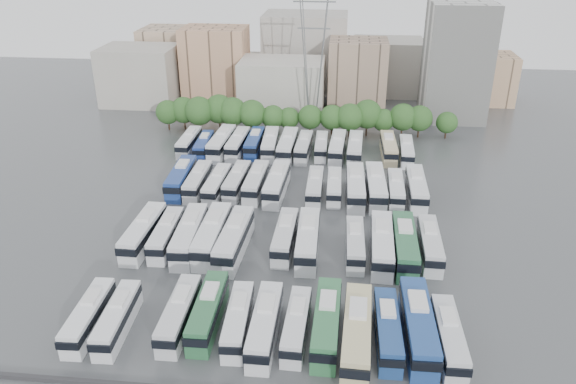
# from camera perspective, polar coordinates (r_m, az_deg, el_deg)

# --- Properties ---
(ground) EXTENTS (220.00, 220.00, 0.00)m
(ground) POSITION_cam_1_polar(r_m,az_deg,el_deg) (83.90, -1.11, -3.78)
(ground) COLOR #424447
(ground) RESTS_ON ground
(tree_line) EXTENTS (64.81, 7.84, 8.05)m
(tree_line) POSITION_cam_1_polar(r_m,az_deg,el_deg) (120.94, 0.32, 7.88)
(tree_line) COLOR black
(tree_line) RESTS_ON ground
(city_buildings) EXTENTS (102.00, 35.00, 20.00)m
(city_buildings) POSITION_cam_1_polar(r_m,az_deg,el_deg) (149.14, -0.63, 12.68)
(city_buildings) COLOR #9E998E
(city_buildings) RESTS_ON ground
(apartment_tower) EXTENTS (14.00, 14.00, 26.00)m
(apartment_tower) POSITION_cam_1_polar(r_m,az_deg,el_deg) (135.85, 16.74, 12.57)
(apartment_tower) COLOR silver
(apartment_tower) RESTS_ON ground
(electricity_pylon) EXTENTS (9.00, 6.91, 33.83)m
(electricity_pylon) POSITION_cam_1_polar(r_m,az_deg,el_deg) (124.82, 2.64, 15.17)
(electricity_pylon) COLOR slate
(electricity_pylon) RESTS_ON ground
(bus_r0_s1) EXTENTS (2.79, 11.18, 3.49)m
(bus_r0_s1) POSITION_cam_1_polar(r_m,az_deg,el_deg) (67.72, -19.59, -11.75)
(bus_r0_s1) COLOR white
(bus_r0_s1) RESTS_ON ground
(bus_r0_s2) EXTENTS (2.93, 11.14, 3.46)m
(bus_r0_s2) POSITION_cam_1_polar(r_m,az_deg,el_deg) (66.41, -16.95, -12.14)
(bus_r0_s2) COLOR silver
(bus_r0_s2) RESTS_ON ground
(bus_r0_s4) EXTENTS (2.60, 11.59, 3.63)m
(bus_r0_s4) POSITION_cam_1_polar(r_m,az_deg,el_deg) (65.30, -10.98, -12.01)
(bus_r0_s4) COLOR silver
(bus_r0_s4) RESTS_ON ground
(bus_r0_s5) EXTENTS (2.75, 11.97, 3.75)m
(bus_r0_s5) POSITION_cam_1_polar(r_m,az_deg,el_deg) (65.06, -8.13, -11.86)
(bus_r0_s5) COLOR #2A633C
(bus_r0_s5) RESTS_ON ground
(bus_r0_s6) EXTENTS (2.90, 11.15, 3.47)m
(bus_r0_s6) POSITION_cam_1_polar(r_m,az_deg,el_deg) (63.66, -5.09, -12.80)
(bus_r0_s6) COLOR silver
(bus_r0_s6) RESTS_ON ground
(bus_r0_s7) EXTENTS (2.71, 12.15, 3.81)m
(bus_r0_s7) POSITION_cam_1_polar(r_m,az_deg,el_deg) (62.57, -2.36, -13.29)
(bus_r0_s7) COLOR silver
(bus_r0_s7) RESTS_ON ground
(bus_r0_s8) EXTENTS (2.68, 10.88, 3.39)m
(bus_r0_s8) POSITION_cam_1_polar(r_m,az_deg,el_deg) (62.83, 0.87, -13.32)
(bus_r0_s8) COLOR silver
(bus_r0_s8) RESTS_ON ground
(bus_r0_s9) EXTENTS (3.02, 12.71, 3.97)m
(bus_r0_s9) POSITION_cam_1_polar(r_m,az_deg,el_deg) (62.84, 3.94, -13.05)
(bus_r0_s9) COLOR #2F6D41
(bus_r0_s9) RESTS_ON ground
(bus_r0_s10) EXTENTS (3.47, 13.59, 4.23)m
(bus_r0_s10) POSITION_cam_1_polar(r_m,az_deg,el_deg) (61.59, 7.00, -13.98)
(bus_r0_s10) COLOR #C6BB88
(bus_r0_s10) RESTS_ON ground
(bus_r0_s11) EXTENTS (2.71, 11.58, 3.62)m
(bus_r0_s11) POSITION_cam_1_polar(r_m,az_deg,el_deg) (62.98, 10.09, -13.55)
(bus_r0_s11) COLOR navy
(bus_r0_s11) RESTS_ON ground
(bus_r0_s12) EXTENTS (3.19, 13.73, 4.29)m
(bus_r0_s12) POSITION_cam_1_polar(r_m,az_deg,el_deg) (63.59, 13.09, -13.05)
(bus_r0_s12) COLOR navy
(bus_r0_s12) RESTS_ON ground
(bus_r0_s13) EXTENTS (2.61, 11.46, 3.59)m
(bus_r0_s13) POSITION_cam_1_polar(r_m,az_deg,el_deg) (63.43, 16.02, -13.97)
(bus_r0_s13) COLOR silver
(bus_r0_s13) RESTS_ON ground
(bus_r1_s1) EXTENTS (3.02, 12.93, 4.04)m
(bus_r1_s1) POSITION_cam_1_polar(r_m,az_deg,el_deg) (81.69, -14.47, -3.95)
(bus_r1_s1) COLOR silver
(bus_r1_s1) RESTS_ON ground
(bus_r1_s2) EXTENTS (2.88, 11.73, 3.66)m
(bus_r1_s2) POSITION_cam_1_polar(r_m,az_deg,el_deg) (80.78, -12.26, -4.20)
(bus_r1_s2) COLOR silver
(bus_r1_s2) RESTS_ON ground
(bus_r1_s3) EXTENTS (3.48, 13.46, 4.19)m
(bus_r1_s3) POSITION_cam_1_polar(r_m,az_deg,el_deg) (79.46, -9.98, -4.30)
(bus_r1_s3) COLOR silver
(bus_r1_s3) RESTS_ON ground
(bus_r1_s4) EXTENTS (3.04, 13.67, 4.28)m
(bus_r1_s4) POSITION_cam_1_polar(r_m,az_deg,el_deg) (78.98, -7.70, -4.29)
(bus_r1_s4) COLOR silver
(bus_r1_s4) RESTS_ON ground
(bus_r1_s5) EXTENTS (3.53, 13.74, 4.28)m
(bus_r1_s5) POSITION_cam_1_polar(r_m,az_deg,el_deg) (77.61, -5.48, -4.74)
(bus_r1_s5) COLOR silver
(bus_r1_s5) RESTS_ON ground
(bus_r1_s7) EXTENTS (2.83, 11.97, 3.74)m
(bus_r1_s7) POSITION_cam_1_polar(r_m,az_deg,el_deg) (78.42, -0.30, -4.49)
(bus_r1_s7) COLOR silver
(bus_r1_s7) RESTS_ON ground
(bus_r1_s8) EXTENTS (3.08, 13.21, 4.13)m
(bus_r1_s8) POSITION_cam_1_polar(r_m,az_deg,el_deg) (77.30, 2.02, -4.82)
(bus_r1_s8) COLOR silver
(bus_r1_s8) RESTS_ON ground
(bus_r1_s10) EXTENTS (2.63, 11.29, 3.53)m
(bus_r1_s10) POSITION_cam_1_polar(r_m,az_deg,el_deg) (77.38, 6.82, -5.23)
(bus_r1_s10) COLOR silver
(bus_r1_s10) RESTS_ON ground
(bus_r1_s11) EXTENTS (3.26, 13.47, 4.20)m
(bus_r1_s11) POSITION_cam_1_polar(r_m,az_deg,el_deg) (77.21, 9.51, -5.21)
(bus_r1_s11) COLOR silver
(bus_r1_s11) RESTS_ON ground
(bus_r1_s12) EXTENTS (3.14, 13.57, 4.25)m
(bus_r1_s12) POSITION_cam_1_polar(r_m,az_deg,el_deg) (77.54, 11.78, -5.25)
(bus_r1_s12) COLOR #2B6440
(bus_r1_s12) RESTS_ON ground
(bus_r1_s13) EXTENTS (2.86, 12.03, 3.76)m
(bus_r1_s13) POSITION_cam_1_polar(r_m,az_deg,el_deg) (78.94, 14.21, -5.14)
(bus_r1_s13) COLOR silver
(bus_r1_s13) RESTS_ON ground
(bus_r2_s1) EXTENTS (3.33, 13.07, 4.07)m
(bus_r2_s1) POSITION_cam_1_polar(r_m,az_deg,el_deg) (97.68, -10.81, 1.48)
(bus_r2_s1) COLOR navy
(bus_r2_s1) RESTS_ON ground
(bus_r2_s2) EXTENTS (2.60, 11.79, 3.70)m
(bus_r2_s2) POSITION_cam_1_polar(r_m,az_deg,el_deg) (96.27, -9.15, 1.13)
(bus_r2_s2) COLOR silver
(bus_r2_s2) RESTS_ON ground
(bus_r2_s3) EXTENTS (2.89, 11.67, 3.64)m
(bus_r2_s3) POSITION_cam_1_polar(r_m,az_deg,el_deg) (94.74, -7.22, 0.82)
(bus_r2_s3) COLOR silver
(bus_r2_s3) RESTS_ON ground
(bus_r2_s4) EXTENTS (3.12, 11.89, 3.70)m
(bus_r2_s4) POSITION_cam_1_polar(r_m,az_deg,el_deg) (95.47, -5.21, 1.14)
(bus_r2_s4) COLOR silver
(bus_r2_s4) RESTS_ON ground
(bus_r2_s5) EXTENTS (3.06, 12.34, 3.85)m
(bus_r2_s5) POSITION_cam_1_polar(r_m,az_deg,el_deg) (94.72, -3.27, 1.06)
(bus_r2_s5) COLOR silver
(bus_r2_s5) RESTS_ON ground
(bus_r2_s6) EXTENTS (3.39, 13.21, 4.11)m
(bus_r2_s6) POSITION_cam_1_polar(r_m,az_deg,el_deg) (93.76, -1.14, 0.91)
(bus_r2_s6) COLOR silver
(bus_r2_s6) RESTS_ON ground
(bus_r2_s8) EXTENTS (2.53, 11.44, 3.59)m
(bus_r2_s8) POSITION_cam_1_polar(r_m,az_deg,el_deg) (93.23, 2.75, 0.56)
(bus_r2_s8) COLOR silver
(bus_r2_s8) RESTS_ON ground
(bus_r2_s9) EXTENTS (2.49, 10.85, 3.39)m
(bus_r2_s9) POSITION_cam_1_polar(r_m,az_deg,el_deg) (93.73, 4.72, 0.58)
(bus_r2_s9) COLOR silver
(bus_r2_s9) RESTS_ON ground
(bus_r2_s10) EXTENTS (3.18, 13.47, 4.21)m
(bus_r2_s10) POSITION_cam_1_polar(r_m,az_deg,el_deg) (93.04, 6.87, 0.55)
(bus_r2_s10) COLOR silver
(bus_r2_s10) RESTS_ON ground
(bus_r2_s11) EXTENTS (3.32, 13.53, 4.22)m
(bus_r2_s11) POSITION_cam_1_polar(r_m,az_deg,el_deg) (93.64, 8.91, 0.59)
(bus_r2_s11) COLOR white
(bus_r2_s11) RESTS_ON ground
(bus_r2_s12) EXTENTS (2.72, 11.36, 3.55)m
(bus_r2_s12) POSITION_cam_1_polar(r_m,az_deg,el_deg) (93.97, 10.89, 0.30)
(bus_r2_s12) COLOR silver
(bus_r2_s12) RESTS_ON ground
(bus_r2_s13) EXTENTS (3.03, 12.98, 4.06)m
(bus_r2_s13) POSITION_cam_1_polar(r_m,az_deg,el_deg) (94.52, 12.91, 0.43)
(bus_r2_s13) COLOR silver
(bus_r2_s13) RESTS_ON ground
(bus_r3_s0) EXTENTS (2.54, 11.61, 3.64)m
(bus_r3_s0) POSITION_cam_1_polar(r_m,az_deg,el_deg) (114.41, -10.02, 5.06)
(bus_r3_s0) COLOR silver
(bus_r3_s0) RESTS_ON ground
(bus_r3_s1) EXTENTS (2.84, 10.88, 3.39)m
(bus_r3_s1) POSITION_cam_1_polar(r_m,az_deg,el_deg) (112.49, -8.54, 4.74)
(bus_r3_s1) COLOR navy
(bus_r3_s1) RESTS_ON ground
(bus_r3_s2) EXTENTS (3.54, 13.48, 4.19)m
(bus_r3_s2) POSITION_cam_1_polar(r_m,az_deg,el_deg) (112.22, -6.76, 5.01)
(bus_r3_s2) COLOR white
(bus_r3_s2) RESTS_ON ground
(bus_r3_s3) EXTENTS (3.14, 12.36, 3.85)m
(bus_r3_s3) POSITION_cam_1_polar(r_m,az_deg,el_deg) (111.95, -5.12, 4.95)
(bus_r3_s3) COLOR silver
(bus_r3_s3) RESTS_ON ground
(bus_r3_s4) EXTENTS (2.60, 11.81, 3.70)m
(bus_r3_s4) POSITION_cam_1_polar(r_m,az_deg,el_deg) (112.31, -3.43, 5.03)
(bus_r3_s4) COLOR navy
(bus_r3_s4) RESTS_ON ground
(bus_r3_s5) EXTENTS (3.33, 12.65, 3.93)m
(bus_r3_s5) POSITION_cam_1_polar(r_m,az_deg,el_deg) (111.34, -1.81, 4.94)
(bus_r3_s5) COLOR silver
(bus_r3_s5) RESTS_ON ground
(bus_r3_s6) EXTENTS (3.15, 13.21, 4.12)m
(bus_r3_s6) POSITION_cam_1_polar(r_m,az_deg,el_deg) (110.09, -0.05, 4.76)
(bus_r3_s6) COLOR silver
(bus_r3_s6) RESTS_ON ground
(bus_r3_s7) EXTENTS (3.00, 11.81, 3.68)m
(bus_r3_s7) POSITION_cam_1_polar(r_m,az_deg,el_deg) (110.07, 1.60, 4.63)
(bus_r3_s7) COLOR silver
(bus_r3_s7) RESTS_ON ground
(bus_r3_s8) EXTENTS (2.49, 10.84, 3.39)m
(bus_r3_s8) POSITION_cam_1_polar(r_m,az_deg,el_deg) (110.97, 3.40, 4.69)
(bus_r3_s8) COLOR silver
(bus_r3_s8) RESTS_ON ground
(bus_r3_s9) EXTENTS (3.33, 12.58, 3.91)m
(bus_r3_s9) POSITION_cam_1_polar(r_m,az_deg,el_deg) (110.07, 5.04, 4.60)
(bus_r3_s9) COLOR white
(bus_r3_s9) RESTS_ON ground
(bus_r3_s10) EXTENTS (3.27, 12.63, 3.93)m
(bus_r3_s10) POSITION_cam_1_polar(r_m,az_deg,el_deg) (109.73, 6.83, 4.45)
(bus_r3_s10) COLOR silver
(bus_r3_s10) RESTS_ON ground
(bus_r3_s12) EXTENTS (2.91, 12.27, 3.83)m
(bus_r3_s12) POSITION_cam_1_polar(r_m,az_deg,el_deg) (111.11, 10.19, 4.47)
(bus_r3_s12) COLOR #CBB98B
(bus_r3_s12) RESTS_ON ground
(bus_r3_s13) EXTENTS (2.90, 11.39, 3.55)m
(bus_r3_s13) POSITION_cam_1_polar(r_m,az_deg,el_deg) (110.59, 11.94, 4.13)
(bus_r3_s13) COLOR silver
(bus_r3_s13) RESTS_ON ground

